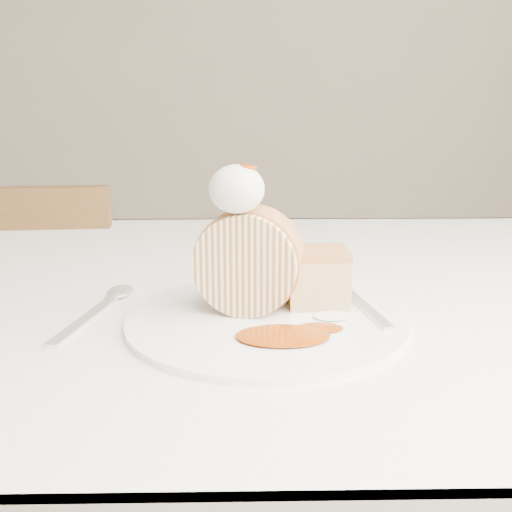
{
  "coord_description": "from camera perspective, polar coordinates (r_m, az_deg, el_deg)",
  "views": [
    {
      "loc": [
        0.01,
        -0.54,
        0.97
      ],
      "look_at": [
        0.02,
        0.05,
        0.82
      ],
      "focal_mm": 40.0,
      "sensor_mm": 36.0,
      "label": 1
    }
  ],
  "objects": [
    {
      "name": "spoon",
      "position": [
        0.64,
        -16.73,
        -6.16
      ],
      "size": [
        0.06,
        0.18,
        0.0
      ],
      "primitive_type": "cube",
      "rotation": [
        0.0,
        0.0,
        -0.19
      ],
      "color": "silver",
      "rests_on": "table"
    },
    {
      "name": "whipped_cream",
      "position": [
        0.59,
        -1.93,
        6.7
      ],
      "size": [
        0.06,
        0.06,
        0.05
      ],
      "primitive_type": "ellipsoid",
      "color": "white",
      "rests_on": "roulade_slice"
    },
    {
      "name": "fork",
      "position": [
        0.64,
        10.94,
        -5.12
      ],
      "size": [
        0.05,
        0.18,
        0.0
      ],
      "primitive_type": "cube",
      "rotation": [
        0.0,
        0.0,
        0.16
      ],
      "color": "silver",
      "rests_on": "plate"
    },
    {
      "name": "cake_chunk",
      "position": [
        0.65,
        6.15,
        -2.44
      ],
      "size": [
        0.07,
        0.06,
        0.06
      ],
      "primitive_type": "cube",
      "rotation": [
        0.0,
        0.0,
        0.03
      ],
      "color": "#CE894E",
      "rests_on": "plate"
    },
    {
      "name": "caramel_pool",
      "position": [
        0.56,
        2.68,
        -7.94
      ],
      "size": [
        0.09,
        0.06,
        0.0
      ],
      "primitive_type": null,
      "rotation": [
        0.0,
        0.0,
        0.03
      ],
      "color": "#8C3405",
      "rests_on": "plate"
    },
    {
      "name": "table",
      "position": [
        0.8,
        -1.9,
        -8.57
      ],
      "size": [
        1.4,
        0.9,
        0.75
      ],
      "color": "white",
      "rests_on": "ground"
    },
    {
      "name": "caramel_drizzle",
      "position": [
        0.58,
        -1.22,
        9.48
      ],
      "size": [
        0.03,
        0.02,
        0.01
      ],
      "primitive_type": "ellipsoid",
      "color": "#8C3405",
      "rests_on": "whipped_cream"
    },
    {
      "name": "chair_far",
      "position": [
        1.37,
        -21.19,
        -8.01
      ],
      "size": [
        0.42,
        0.42,
        0.83
      ],
      "rotation": [
        0.0,
        0.0,
        3.22
      ],
      "color": "brown",
      "rests_on": "ground"
    },
    {
      "name": "plate",
      "position": [
        0.61,
        0.96,
        -6.36
      ],
      "size": [
        0.31,
        0.31,
        0.01
      ],
      "primitive_type": "cylinder",
      "rotation": [
        0.0,
        0.0,
        0.03
      ],
      "color": "white",
      "rests_on": "table"
    },
    {
      "name": "roulade_slice",
      "position": [
        0.62,
        -0.76,
        -0.52
      ],
      "size": [
        0.12,
        0.08,
        0.11
      ],
      "primitive_type": "cylinder",
      "rotation": [
        1.57,
        0.0,
        -0.2
      ],
      "color": "beige",
      "rests_on": "plate"
    }
  ]
}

